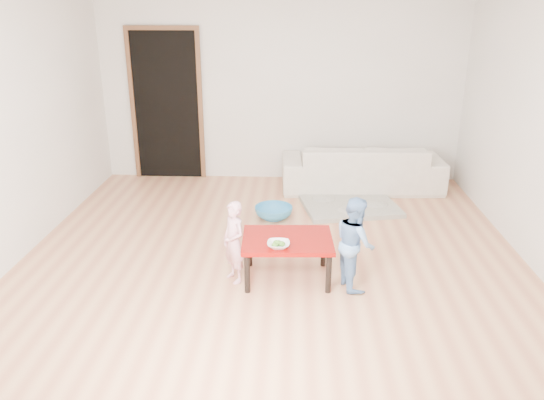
# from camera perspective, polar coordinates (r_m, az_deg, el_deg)

# --- Properties ---
(floor) EXTENTS (5.00, 5.00, 0.01)m
(floor) POSITION_cam_1_polar(r_m,az_deg,el_deg) (5.44, 0.10, -5.68)
(floor) COLOR #C17852
(floor) RESTS_ON ground
(back_wall) EXTENTS (5.00, 0.02, 2.60)m
(back_wall) POSITION_cam_1_polar(r_m,az_deg,el_deg) (7.46, 0.96, 12.04)
(back_wall) COLOR white
(back_wall) RESTS_ON floor
(left_wall) EXTENTS (0.02, 5.00, 2.60)m
(left_wall) POSITION_cam_1_polar(r_m,az_deg,el_deg) (5.69, -26.16, 7.26)
(left_wall) COLOR white
(left_wall) RESTS_ON floor
(doorway) EXTENTS (1.02, 0.08, 2.11)m
(doorway) POSITION_cam_1_polar(r_m,az_deg,el_deg) (7.70, -11.22, 9.85)
(doorway) COLOR brown
(doorway) RESTS_ON back_wall
(sofa) EXTENTS (2.17, 0.92, 0.62)m
(sofa) POSITION_cam_1_polar(r_m,az_deg,el_deg) (7.29, 9.60, 3.58)
(sofa) COLOR silver
(sofa) RESTS_ON floor
(cushion) EXTENTS (0.47, 0.43, 0.11)m
(cushion) POSITION_cam_1_polar(r_m,az_deg,el_deg) (7.03, 6.28, 4.42)
(cushion) COLOR orange
(cushion) RESTS_ON sofa
(red_table) EXTENTS (0.84, 0.64, 0.41)m
(red_table) POSITION_cam_1_polar(r_m,az_deg,el_deg) (4.88, 1.65, -6.29)
(red_table) COLOR maroon
(red_table) RESTS_ON floor
(bowl) EXTENTS (0.20, 0.20, 0.05)m
(bowl) POSITION_cam_1_polar(r_m,az_deg,el_deg) (4.61, 0.70, -4.83)
(bowl) COLOR white
(bowl) RESTS_ON red_table
(broccoli) EXTENTS (0.12, 0.12, 0.06)m
(broccoli) POSITION_cam_1_polar(r_m,az_deg,el_deg) (4.61, 0.70, -4.79)
(broccoli) COLOR #2D5919
(broccoli) RESTS_ON red_table
(child_pink) EXTENTS (0.31, 0.33, 0.77)m
(child_pink) POSITION_cam_1_polar(r_m,az_deg,el_deg) (4.78, -4.13, -4.55)
(child_pink) COLOR #E36780
(child_pink) RESTS_ON floor
(child_blue) EXTENTS (0.41, 0.48, 0.84)m
(child_blue) POSITION_cam_1_polar(r_m,az_deg,el_deg) (4.72, 8.91, -4.56)
(child_blue) COLOR #5B95D2
(child_blue) RESTS_ON floor
(basin) EXTENTS (0.45, 0.45, 0.14)m
(basin) POSITION_cam_1_polar(r_m,az_deg,el_deg) (6.26, 0.18, -1.33)
(basin) COLOR teal
(basin) RESTS_ON floor
(blanket) EXTENTS (1.29, 1.14, 0.06)m
(blanket) POSITION_cam_1_polar(r_m,az_deg,el_deg) (6.68, 8.29, -0.53)
(blanket) COLOR #B5B3A0
(blanket) RESTS_ON floor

